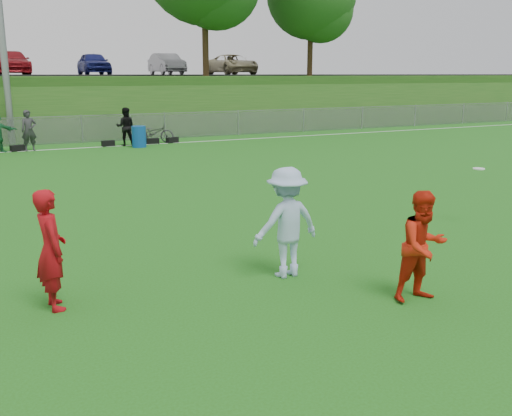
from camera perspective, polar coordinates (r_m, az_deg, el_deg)
ground at (r=9.31m, az=4.41°, el=-6.53°), size 120.00×120.00×0.00m
sideline_far at (r=26.11m, az=-16.18°, el=5.84°), size 60.00×0.10×0.01m
fence at (r=28.00m, az=-17.01°, el=7.58°), size 58.00×0.06×1.30m
berm at (r=38.82m, az=-19.85°, el=10.07°), size 120.00×18.00×3.00m
parking_lot at (r=40.77m, az=-20.37°, el=12.33°), size 120.00×12.00×0.10m
car_row at (r=39.67m, az=-22.01°, el=13.31°), size 32.04×5.18×1.44m
spectator_row at (r=25.67m, az=-23.02°, el=7.09°), size 8.72×1.08×1.69m
gear_bags at (r=26.40m, az=-13.90°, el=6.32°), size 7.32×0.41×0.26m
player_red_left at (r=8.19m, az=-19.82°, el=-3.94°), size 0.46×0.65×1.67m
player_red_center at (r=8.33m, az=16.38°, el=-3.70°), size 0.79×0.63×1.59m
player_blue at (r=8.95m, az=3.07°, el=-1.46°), size 1.16×0.71×1.75m
frisbee at (r=12.97m, az=21.39°, el=3.68°), size 0.25×0.25×0.02m
recycling_bin at (r=25.69m, az=-11.62°, el=7.01°), size 0.74×0.74×0.93m
bicycle at (r=27.21m, az=-10.17°, el=7.43°), size 1.91×1.16×0.95m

